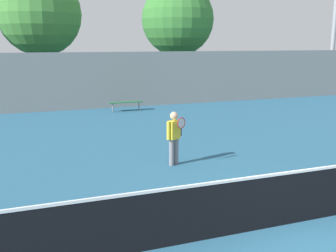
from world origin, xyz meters
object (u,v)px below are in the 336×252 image
Objects in this scene: light_pole_near_left at (336,10)px; tennis_player at (174,135)px; bench_courtside_far at (126,103)px; tree_dark_dense at (178,20)px; tree_green_broad at (40,14)px; tennis_net at (282,199)px.

tennis_player is at bearing -144.20° from light_pole_near_left.
bench_courtside_far is 0.24× the size of tree_dark_dense.
bench_courtside_far is at bearing -171.42° from light_pole_near_left.
tree_dark_dense is at bearing -9.70° from tree_green_broad.
tennis_net is 1.53× the size of tree_green_broad.
bench_courtside_far is 0.23× the size of tree_green_broad.
bench_courtside_far is at bearing -136.91° from tree_dark_dense.
tennis_player is 0.21× the size of tree_green_broad.
light_pole_near_left is at bearing 11.49° from tennis_player.
tree_dark_dense reaches higher than tennis_net.
bench_courtside_far is at bearing 59.81° from tennis_player.
bench_courtside_far is 15.98m from light_pole_near_left.
light_pole_near_left reaches higher than tree_dark_dense.
tennis_net is 18.82m from tree_dark_dense.
bench_courtside_far is (0.95, 9.23, -0.42)m from tennis_player.
tennis_net is 6.64× the size of bench_courtside_far.
tree_green_broad is (-2.67, 14.79, 4.16)m from tennis_player.
tree_dark_dense reaches higher than tennis_player.
bench_courtside_far is at bearing -56.95° from tree_green_broad.
tennis_player reaches higher than tennis_net.
tree_dark_dense is at bearing 43.09° from bench_courtside_far.
light_pole_near_left reaches higher than tennis_net.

